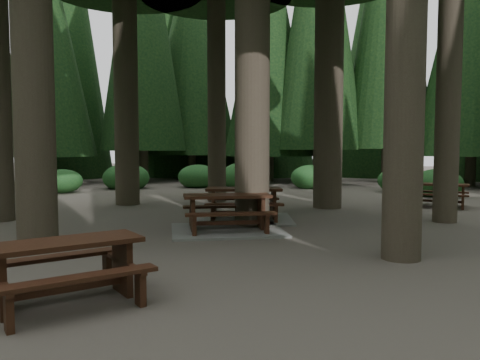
% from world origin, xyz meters
% --- Properties ---
extents(ground, '(80.00, 80.00, 0.00)m').
position_xyz_m(ground, '(0.00, 0.00, 0.00)').
color(ground, '#595048').
rests_on(ground, ground).
extents(picnic_table_a, '(3.10, 2.87, 0.85)m').
position_xyz_m(picnic_table_a, '(0.40, -0.63, 0.30)').
color(picnic_table_a, gray).
rests_on(picnic_table_a, ground).
extents(picnic_table_c, '(2.96, 2.64, 0.86)m').
position_xyz_m(picnic_table_c, '(0.39, 1.07, 0.30)').
color(picnic_table_c, gray).
rests_on(picnic_table_c, ground).
extents(picnic_table_d, '(1.97, 1.71, 0.75)m').
position_xyz_m(picnic_table_d, '(5.94, 5.35, 0.49)').
color(picnic_table_d, '#351710').
rests_on(picnic_table_d, ground).
extents(picnic_table_e, '(2.29, 2.32, 0.78)m').
position_xyz_m(picnic_table_e, '(-0.24, -5.88, 0.52)').
color(picnic_table_e, '#351710').
rests_on(picnic_table_e, ground).
extents(shrub_ring, '(23.86, 24.64, 1.49)m').
position_xyz_m(shrub_ring, '(0.70, 0.75, 0.40)').
color(shrub_ring, '#1F5B2B').
rests_on(shrub_ring, ground).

